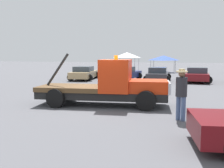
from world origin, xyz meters
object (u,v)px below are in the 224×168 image
Objects in this scene: person_near_truck at (181,90)px; parked_car_charcoal at (158,75)px; tow_truck at (110,86)px; canopy_tent_blue at (164,58)px; parked_car_maroon at (197,75)px; parked_car_navy at (124,74)px; traffic_cone at (126,93)px; parked_car_tan at (84,73)px; canopy_tent_white at (127,55)px.

parked_car_charcoal is at bearing 46.64° from person_near_truck.
canopy_tent_blue is at bearing 81.86° from tow_truck.
parked_car_charcoal and parked_car_maroon have the same top height.
parked_car_navy is at bearing 58.61° from person_near_truck.
traffic_cone is at bearing 173.05° from parked_car_charcoal.
parked_car_charcoal is 8.47× the size of traffic_cone.
canopy_tent_blue is (6.58, 13.59, 1.44)m from parked_car_tan.
parked_car_charcoal is (7.34, 0.23, -0.00)m from parked_car_tan.
canopy_tent_white reaches higher than parked_car_charcoal.
person_near_truck is 0.38× the size of parked_car_navy.
parked_car_navy is 1.52× the size of canopy_tent_blue.
parked_car_charcoal is (0.89, 12.06, -0.29)m from tow_truck.
traffic_cone is at bearing 78.27° from tow_truck.
person_near_truck is 15.50m from parked_car_navy.
parked_car_maroon is (4.35, 12.80, -0.29)m from tow_truck.
parked_car_maroon is 1.37× the size of canopy_tent_blue.
parked_car_maroon is at bearing -92.95° from parked_car_tan.
parked_car_maroon is at bearing 67.87° from traffic_cone.
parked_car_navy reaches higher than traffic_cone.
parked_car_tan is 4.06m from parked_car_navy.
tow_truck is 1.43× the size of parked_car_maroon.
canopy_tent_white is at bearing 21.36° from parked_car_navy.
parked_car_tan is 7.35m from parked_car_charcoal.
parked_car_tan is at bearing 110.75° from tow_truck.
parked_car_maroon is (10.80, 0.97, -0.00)m from parked_car_tan.
parked_car_navy is 3.36m from parked_car_charcoal.
parked_car_charcoal is at bearing 102.93° from parked_car_maroon.
parked_car_navy and parked_car_maroon have the same top height.
traffic_cone is (6.63, -9.30, -0.40)m from parked_car_tan.
person_near_truck is at bearing -152.59° from parked_car_tan.
parked_car_navy is at bearing 93.68° from parked_car_maroon.
parked_car_navy is at bearing -89.14° from parked_car_tan.
canopy_tent_blue reaches higher than person_near_truck.
tow_truck reaches higher than parked_car_tan.
traffic_cone is at bearing 158.68° from parked_car_maroon.
tow_truck is at bearing 96.93° from person_near_truck.
parked_car_navy is 10.28m from traffic_cone.
parked_car_navy is at bearing 93.22° from tow_truck.
parked_car_navy is 9.07× the size of traffic_cone.
parked_car_tan is at bearing 89.16° from parked_car_charcoal.
parked_car_maroon is 17.03m from canopy_tent_white.
person_near_truck is 0.42× the size of parked_car_maroon.
tow_truck is 3.37× the size of person_near_truck.
parked_car_maroon is at bearing -71.48° from canopy_tent_blue.
traffic_cone is (-3.18, 4.44, -0.87)m from person_near_truck.
traffic_cone is at bearing -76.53° from canopy_tent_white.
parked_car_tan is 1.50× the size of canopy_tent_blue.
parked_car_tan is at bearing 72.17° from person_near_truck.
canopy_tent_white reaches higher than parked_car_tan.
canopy_tent_white is at bearing -11.54° from parked_car_tan.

